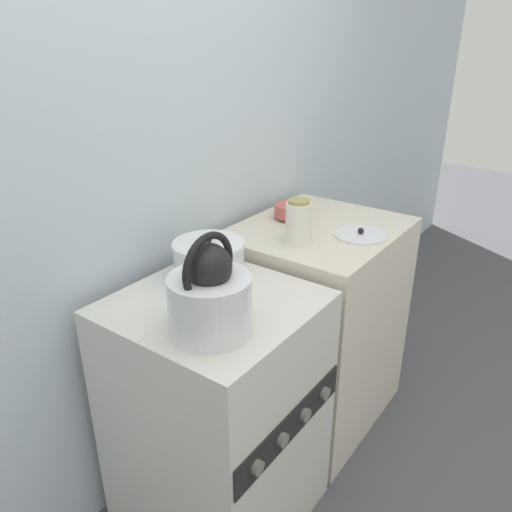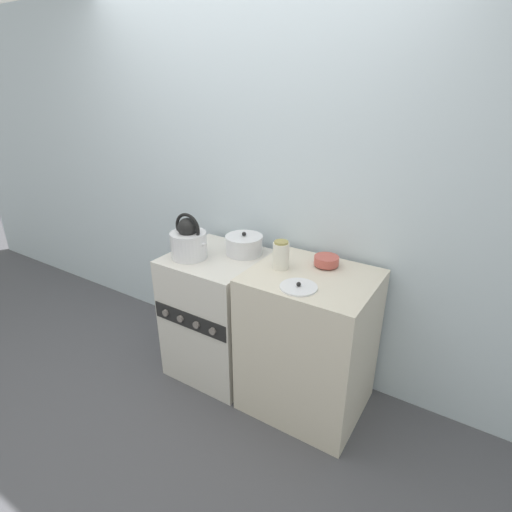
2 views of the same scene
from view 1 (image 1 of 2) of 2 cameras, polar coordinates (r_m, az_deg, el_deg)
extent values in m
cube|color=silver|center=(1.66, -15.38, 10.19)|extent=(7.00, 0.06, 2.50)
cube|color=beige|center=(1.80, -4.39, -17.44)|extent=(0.59, 0.59, 0.87)
cube|color=black|center=(1.60, 4.06, -18.76)|extent=(0.56, 0.01, 0.11)
cylinder|color=slate|center=(1.48, 0.17, -23.02)|extent=(0.04, 0.02, 0.04)
cylinder|color=slate|center=(1.55, 3.07, -20.25)|extent=(0.04, 0.02, 0.04)
cylinder|color=slate|center=(1.63, 5.67, -17.63)|extent=(0.04, 0.02, 0.04)
cylinder|color=slate|center=(1.72, 7.90, -15.30)|extent=(0.04, 0.02, 0.04)
cube|color=beige|center=(2.24, 6.73, -7.65)|extent=(0.70, 0.60, 0.91)
cylinder|color=silver|center=(1.36, -5.25, -5.61)|extent=(0.23, 0.23, 0.17)
sphere|color=black|center=(1.30, -5.44, -1.21)|extent=(0.13, 0.13, 0.13)
torus|color=black|center=(1.30, -5.44, -1.27)|extent=(0.19, 0.02, 0.19)
cone|color=silver|center=(1.42, -2.42, -2.99)|extent=(0.11, 0.05, 0.09)
cylinder|color=silver|center=(1.68, -5.38, -0.58)|extent=(0.24, 0.24, 0.11)
cylinder|color=silver|center=(1.66, -5.46, 1.33)|extent=(0.24, 0.24, 0.01)
sphere|color=black|center=(1.65, -5.49, 2.00)|extent=(0.03, 0.03, 0.03)
cylinder|color=#B75147|center=(2.12, 4.04, 4.46)|extent=(0.06, 0.06, 0.01)
cylinder|color=#B75147|center=(2.11, 4.06, 5.24)|extent=(0.14, 0.14, 0.05)
cylinder|color=silver|center=(1.84, 4.84, 3.76)|extent=(0.09, 0.09, 0.15)
cylinder|color=#998C4C|center=(1.82, 4.93, 6.23)|extent=(0.08, 0.08, 0.01)
cylinder|color=silver|center=(1.96, 11.84, 2.36)|extent=(0.20, 0.20, 0.01)
sphere|color=black|center=(1.96, 11.89, 2.83)|extent=(0.02, 0.02, 0.02)
camera|label=2|loc=(2.67, 61.64, 18.56)|focal=28.00mm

